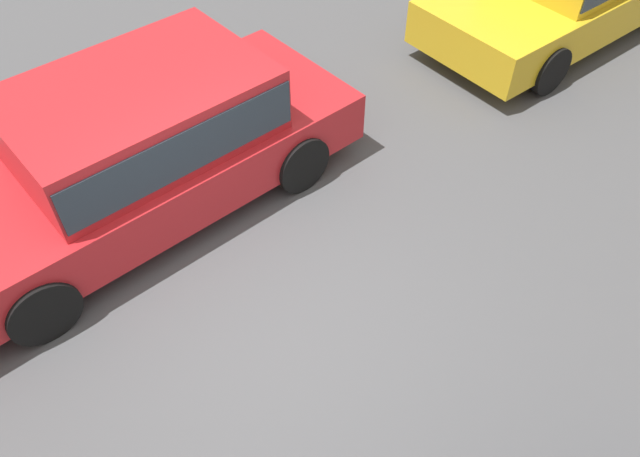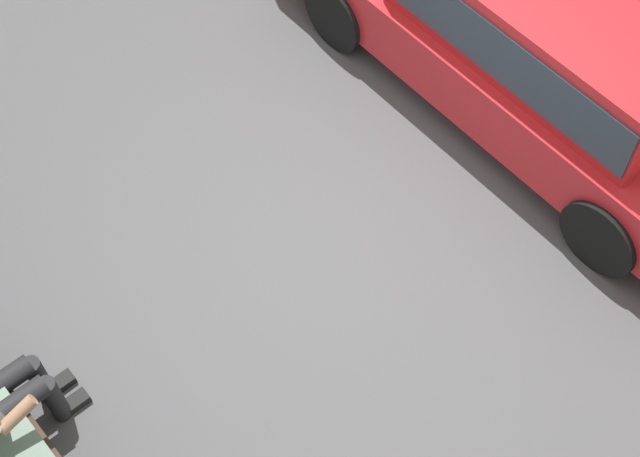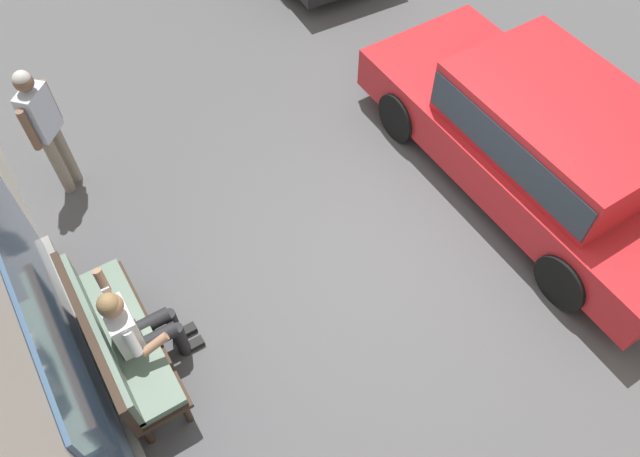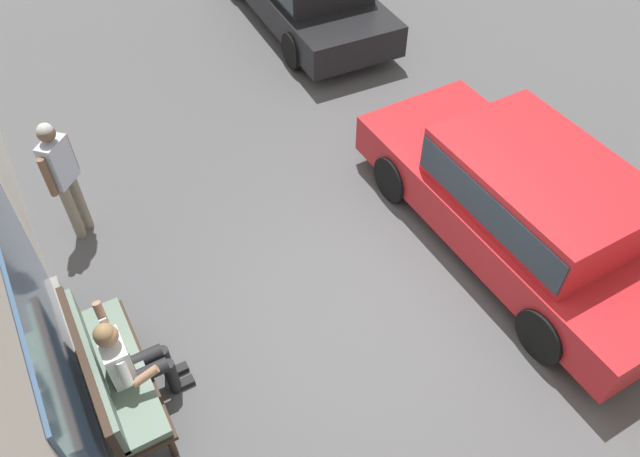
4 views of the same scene
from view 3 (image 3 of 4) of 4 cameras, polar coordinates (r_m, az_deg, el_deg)
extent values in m
plane|color=#4C4C4F|center=(7.02, 5.85, -2.78)|extent=(60.00, 60.00, 0.00)
cube|color=#385170|center=(5.46, -23.35, -6.77)|extent=(3.40, 0.03, 2.50)
cube|color=gray|center=(6.52, -19.43, -12.14)|extent=(3.60, 0.12, 0.10)
cylinder|color=#332319|center=(6.93, -20.56, -6.10)|extent=(0.07, 0.07, 0.40)
cylinder|color=#332319|center=(6.14, -15.54, -17.62)|extent=(0.07, 0.07, 0.40)
cylinder|color=#332319|center=(6.91, -17.63, -4.73)|extent=(0.07, 0.07, 0.40)
cylinder|color=#332319|center=(6.13, -12.11, -16.04)|extent=(0.07, 0.07, 0.40)
cube|color=#332319|center=(6.29, -17.16, -9.90)|extent=(1.79, 0.55, 0.06)
cube|color=slate|center=(6.22, -17.34, -9.57)|extent=(1.73, 0.49, 0.10)
cube|color=#332319|center=(6.04, -19.91, -9.56)|extent=(1.79, 0.07, 0.55)
cube|color=slate|center=(6.03, -19.39, -9.32)|extent=(1.73, 0.06, 0.47)
cylinder|color=black|center=(6.23, -15.42, -8.41)|extent=(0.15, 0.42, 0.15)
cylinder|color=black|center=(6.45, -13.23, -8.65)|extent=(0.12, 0.12, 0.51)
cube|color=black|center=(6.65, -12.24, -9.21)|extent=(0.10, 0.24, 0.07)
cylinder|color=black|center=(6.14, -14.78, -9.71)|extent=(0.15, 0.42, 0.15)
cylinder|color=black|center=(6.37, -12.57, -9.90)|extent=(0.12, 0.12, 0.51)
cube|color=black|center=(6.56, -11.59, -10.43)|extent=(0.10, 0.24, 0.07)
cube|color=black|center=(6.19, -16.89, -9.89)|extent=(0.34, 0.24, 0.14)
cube|color=silver|center=(5.95, -17.53, -8.70)|extent=(0.38, 0.22, 0.56)
sphere|color=#A37556|center=(5.59, -18.59, -6.71)|extent=(0.22, 0.22, 0.22)
sphere|color=olive|center=(5.56, -18.78, -6.58)|extent=(0.20, 0.20, 0.20)
cylinder|color=silver|center=(5.73, -16.77, -9.98)|extent=(0.20, 0.10, 0.28)
cylinder|color=#A37556|center=(5.81, -14.86, -10.21)|extent=(0.08, 0.27, 0.17)
cylinder|color=silver|center=(5.93, -18.77, -6.09)|extent=(0.25, 0.10, 0.22)
cylinder|color=#A37556|center=(5.81, -19.32, -4.54)|extent=(0.16, 0.08, 0.25)
cube|color=silver|center=(5.68, -18.86, -5.60)|extent=(0.02, 0.07, 0.15)
cube|color=red|center=(7.72, 18.89, 6.86)|extent=(4.61, 1.86, 0.55)
cube|color=red|center=(7.25, 21.12, 9.08)|extent=(2.41, 1.61, 0.64)
cube|color=#28333D|center=(7.25, 21.12, 9.08)|extent=(2.36, 1.65, 0.45)
cylinder|color=black|center=(8.03, 7.25, 10.12)|extent=(0.64, 0.19, 0.64)
cylinder|color=black|center=(8.99, 16.27, 13.87)|extent=(0.64, 0.19, 0.64)
cylinder|color=black|center=(6.94, 21.36, -4.44)|extent=(0.64, 0.19, 0.64)
cylinder|color=gray|center=(7.86, -22.82, 5.39)|extent=(0.13, 0.13, 0.88)
cylinder|color=gray|center=(7.95, -22.24, 6.36)|extent=(0.13, 0.13, 0.88)
cube|color=silver|center=(7.42, -24.33, 9.64)|extent=(0.39, 0.40, 0.60)
cylinder|color=brown|center=(7.32, -25.06, 8.15)|extent=(0.09, 0.09, 0.54)
cylinder|color=brown|center=(7.57, -23.42, 10.65)|extent=(0.09, 0.09, 0.54)
sphere|color=brown|center=(7.16, -25.50, 12.02)|extent=(0.21, 0.21, 0.21)
sphere|color=#B7B2AD|center=(7.14, -25.58, 12.19)|extent=(0.19, 0.19, 0.19)
camera|label=1|loc=(4.71, -36.24, 31.12)|focal=35.00mm
camera|label=2|loc=(0.39, -176.08, 40.53)|focal=55.00mm
camera|label=4|loc=(0.58, 142.43, -33.07)|focal=35.00mm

